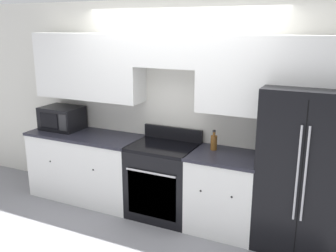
# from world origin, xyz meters

# --- Properties ---
(ground_plane) EXTENTS (12.00, 12.00, 0.00)m
(ground_plane) POSITION_xyz_m (0.00, 0.00, 0.00)
(ground_plane) COLOR gray
(wall_back) EXTENTS (8.00, 0.39, 2.60)m
(wall_back) POSITION_xyz_m (0.00, 0.57, 1.52)
(wall_back) COLOR silver
(wall_back) RESTS_ON ground_plane
(lower_cabinets_left) EXTENTS (1.56, 0.64, 0.91)m
(lower_cabinets_left) POSITION_xyz_m (-1.23, 0.31, 0.45)
(lower_cabinets_left) COLOR white
(lower_cabinets_left) RESTS_ON ground_plane
(lower_cabinets_right) EXTENTS (0.79, 0.64, 0.91)m
(lower_cabinets_right) POSITION_xyz_m (0.71, 0.31, 0.45)
(lower_cabinets_right) COLOR white
(lower_cabinets_right) RESTS_ON ground_plane
(oven_range) EXTENTS (0.79, 0.65, 1.07)m
(oven_range) POSITION_xyz_m (-0.07, 0.31, 0.46)
(oven_range) COLOR black
(oven_range) RESTS_ON ground_plane
(refrigerator) EXTENTS (0.90, 0.80, 1.72)m
(refrigerator) POSITION_xyz_m (1.54, 0.38, 0.86)
(refrigerator) COLOR black
(refrigerator) RESTS_ON ground_plane
(microwave) EXTENTS (0.54, 0.42, 0.31)m
(microwave) POSITION_xyz_m (-1.65, 0.38, 1.06)
(microwave) COLOR black
(microwave) RESTS_ON lower_cabinets_left
(bottle) EXTENTS (0.08, 0.08, 0.23)m
(bottle) POSITION_xyz_m (0.53, 0.42, 1.00)
(bottle) COLOR brown
(bottle) RESTS_ON lower_cabinets_right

